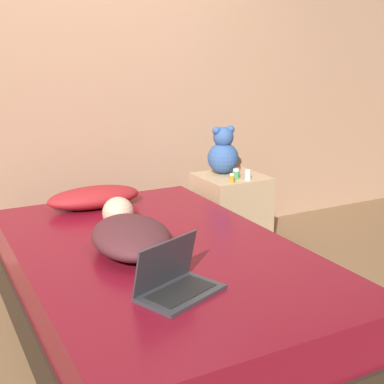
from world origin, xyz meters
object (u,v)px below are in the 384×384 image
(pillow, at_px, (94,197))
(bottle_orange, at_px, (232,178))
(laptop, at_px, (175,281))
(person_lying, at_px, (130,233))
(bottle_green, at_px, (236,174))
(teddy_bear, at_px, (223,153))
(bottle_clear, at_px, (248,175))

(pillow, xyz_separation_m, bottle_orange, (0.89, -0.15, 0.05))
(laptop, relative_size, bottle_orange, 6.28)
(person_lying, distance_m, bottle_green, 1.23)
(bottle_orange, bearing_deg, laptop, -130.62)
(pillow, distance_m, teddy_bear, 1.00)
(person_lying, relative_size, bottle_orange, 12.15)
(laptop, height_order, bottle_orange, laptop)
(bottle_clear, bearing_deg, teddy_bear, 101.97)
(bottle_clear, bearing_deg, pillow, 172.56)
(bottle_green, height_order, bottle_clear, bottle_clear)
(teddy_bear, xyz_separation_m, bottle_clear, (0.05, -0.24, -0.11))
(pillow, bearing_deg, person_lying, -94.09)
(person_lying, height_order, bottle_orange, person_lying)
(person_lying, bearing_deg, laptop, -82.26)
(person_lying, relative_size, bottle_clear, 10.93)
(bottle_green, bearing_deg, teddy_bear, 90.16)
(person_lying, bearing_deg, teddy_bear, 49.47)
(bottle_orange, height_order, bottle_clear, bottle_clear)
(pillow, distance_m, person_lying, 0.74)
(pillow, height_order, bottle_orange, bottle_orange)
(teddy_bear, distance_m, bottle_clear, 0.27)
(pillow, relative_size, laptop, 1.46)
(laptop, distance_m, bottle_orange, 1.49)
(person_lying, relative_size, laptop, 1.93)
(bottle_green, relative_size, bottle_orange, 1.08)
(person_lying, distance_m, bottle_orange, 1.11)
(laptop, relative_size, bottle_green, 5.83)
(pillow, distance_m, laptop, 1.29)
(bottle_orange, bearing_deg, person_lying, -148.49)
(pillow, xyz_separation_m, bottle_clear, (1.03, -0.13, 0.05))
(bottle_green, bearing_deg, bottle_clear, -53.55)
(pillow, bearing_deg, bottle_clear, -7.44)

